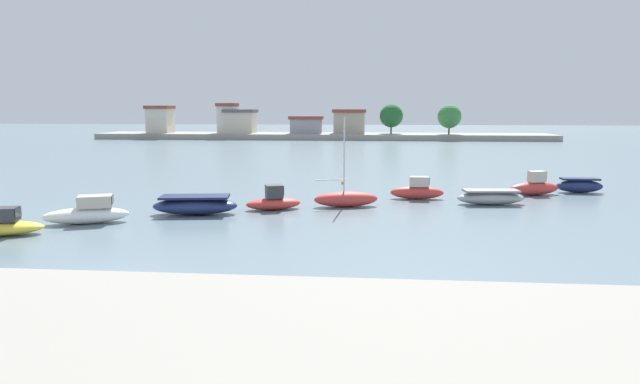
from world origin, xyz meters
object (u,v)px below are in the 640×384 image
object	(u,v)px
moored_boat_3	(195,205)
moored_boat_6	(417,191)
moored_boat_2	(88,213)
moored_boat_9	(579,186)
moored_boat_5	(346,199)
mooring_buoy_2	(343,182)
moored_boat_8	(534,187)
moored_boat_7	(491,197)
moored_boat_4	(274,201)

from	to	relation	value
moored_boat_3	moored_boat_6	size ratio (longest dim) A/B	1.41
moored_boat_2	moored_boat_6	xyz separation A→B (m)	(19.88, 10.34, -0.02)
moored_boat_2	moored_boat_9	distance (m)	36.06
moored_boat_5	mooring_buoy_2	xyz separation A→B (m)	(-0.75, 11.09, -0.39)
mooring_buoy_2	moored_boat_8	bearing A→B (deg)	-17.72
moored_boat_5	moored_boat_6	size ratio (longest dim) A/B	1.55
moored_boat_3	moored_boat_5	distance (m)	10.03
moored_boat_3	moored_boat_8	world-z (taller)	moored_boat_8
moored_boat_7	moored_boat_8	size ratio (longest dim) A/B	1.09
moored_boat_3	moored_boat_7	xyz separation A→B (m)	(19.43, 5.31, -0.08)
moored_boat_2	moored_boat_9	world-z (taller)	moored_boat_2
moored_boat_5	moored_boat_8	size ratio (longest dim) A/B	1.38
mooring_buoy_2	moored_boat_4	bearing A→B (deg)	-107.62
moored_boat_7	moored_boat_9	size ratio (longest dim) A/B	1.34
moored_boat_3	moored_boat_9	bearing A→B (deg)	14.29
moored_boat_2	moored_boat_8	bearing A→B (deg)	3.46
moored_boat_3	moored_boat_4	world-z (taller)	moored_boat_4
moored_boat_2	moored_boat_9	size ratio (longest dim) A/B	1.39
moored_boat_2	moored_boat_9	bearing A→B (deg)	3.16
moored_boat_5	moored_boat_8	distance (m)	15.62
moored_boat_5	moored_boat_8	world-z (taller)	moored_boat_5
moored_boat_8	mooring_buoy_2	distance (m)	15.81
moored_boat_3	moored_boat_2	bearing A→B (deg)	-157.16
moored_boat_2	moored_boat_7	size ratio (longest dim) A/B	1.03
moored_boat_5	moored_boat_7	bearing A→B (deg)	-2.65
moored_boat_7	moored_boat_4	bearing A→B (deg)	-172.70
moored_boat_2	moored_boat_8	distance (m)	31.83
moored_boat_8	moored_boat_9	size ratio (longest dim) A/B	1.23
moored_boat_3	moored_boat_5	bearing A→B (deg)	12.43
moored_boat_7	mooring_buoy_2	world-z (taller)	moored_boat_7
moored_boat_3	moored_boat_6	distance (m)	16.18
moored_boat_4	moored_boat_6	bearing A→B (deg)	6.02
moored_boat_2	moored_boat_7	bearing A→B (deg)	-1.67
moored_boat_5	moored_boat_7	world-z (taller)	moored_boat_5
moored_boat_3	moored_boat_4	xyz separation A→B (m)	(4.66, 2.06, -0.04)
moored_boat_5	moored_boat_7	distance (m)	10.19
moored_boat_8	moored_boat_9	bearing A→B (deg)	3.15
moored_boat_5	moored_boat_9	xyz separation A→B (m)	(18.24, 7.84, 0.02)
moored_boat_2	mooring_buoy_2	xyz separation A→B (m)	(14.00, 17.80, -0.47)
moored_boat_6	moored_boat_7	distance (m)	5.24
moored_boat_3	mooring_buoy_2	world-z (taller)	moored_boat_3
moored_boat_4	moored_boat_6	size ratio (longest dim) A/B	1.00
moored_boat_3	moored_boat_5	xyz separation A→B (m)	(9.40, 3.51, -0.03)
moored_boat_4	moored_boat_7	xyz separation A→B (m)	(14.76, 3.25, -0.04)
moored_boat_7	mooring_buoy_2	bearing A→B (deg)	134.16
moored_boat_2	moored_boat_5	xyz separation A→B (m)	(14.76, 6.71, -0.08)
moored_boat_4	mooring_buoy_2	bearing A→B (deg)	51.15
moored_boat_4	moored_boat_5	size ratio (longest dim) A/B	0.65
moored_boat_9	moored_boat_3	bearing A→B (deg)	-156.92
moored_boat_6	mooring_buoy_2	distance (m)	9.50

